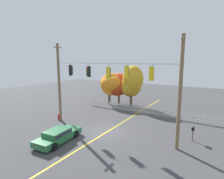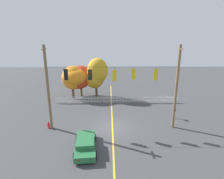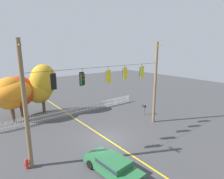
% 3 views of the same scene
% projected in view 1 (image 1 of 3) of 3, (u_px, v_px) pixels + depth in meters
% --- Properties ---
extents(ground, '(80.00, 80.00, 0.00)m').
position_uv_depth(ground, '(107.00, 132.00, 18.20)').
color(ground, '#424244').
extents(lane_centerline_stripe, '(0.16, 36.00, 0.01)m').
position_uv_depth(lane_centerline_stripe, '(107.00, 132.00, 18.20)').
color(lane_centerline_stripe, gold).
rests_on(lane_centerline_stripe, ground).
extents(signal_support_span, '(14.05, 1.10, 9.26)m').
position_uv_depth(signal_support_span, '(107.00, 87.00, 17.46)').
color(signal_support_span, brown).
rests_on(signal_support_span, ground).
extents(traffic_signal_westbound_side, '(0.43, 0.38, 1.37)m').
position_uv_depth(traffic_signal_westbound_side, '(71.00, 70.00, 19.72)').
color(traffic_signal_westbound_side, black).
extents(traffic_signal_northbound_primary, '(0.43, 0.38, 1.43)m').
position_uv_depth(traffic_signal_northbound_primary, '(88.00, 72.00, 18.48)').
color(traffic_signal_northbound_primary, black).
extents(traffic_signal_southbound_primary, '(0.43, 0.38, 1.47)m').
position_uv_depth(traffic_signal_southbound_primary, '(109.00, 73.00, 17.13)').
color(traffic_signal_southbound_primary, black).
extents(traffic_signal_northbound_secondary, '(0.43, 0.38, 1.31)m').
position_uv_depth(traffic_signal_northbound_secondary, '(127.00, 72.00, 16.08)').
color(traffic_signal_northbound_secondary, black).
extents(traffic_signal_eastbound_side, '(0.43, 0.38, 1.41)m').
position_uv_depth(traffic_signal_eastbound_side, '(152.00, 74.00, 14.86)').
color(traffic_signal_eastbound_side, black).
extents(white_picket_fence, '(18.71, 0.06, 1.10)m').
position_uv_depth(white_picket_fence, '(144.00, 110.00, 24.28)').
color(white_picket_fence, silver).
rests_on(white_picket_fence, ground).
extents(autumn_maple_near_fence, '(4.25, 3.95, 5.32)m').
position_uv_depth(autumn_maple_near_fence, '(112.00, 84.00, 29.71)').
color(autumn_maple_near_fence, brown).
rests_on(autumn_maple_near_fence, ground).
extents(autumn_maple_mid, '(4.18, 4.08, 5.24)m').
position_uv_depth(autumn_maple_mid, '(118.00, 84.00, 29.93)').
color(autumn_maple_mid, brown).
rests_on(autumn_maple_mid, ground).
extents(autumn_oak_far_east, '(3.91, 3.49, 6.56)m').
position_uv_depth(autumn_oak_far_east, '(132.00, 83.00, 28.16)').
color(autumn_oak_far_east, brown).
rests_on(autumn_oak_far_east, ground).
extents(parked_car, '(2.26, 4.70, 1.15)m').
position_uv_depth(parked_car, '(58.00, 135.00, 15.88)').
color(parked_car, '#286B3D').
rests_on(parked_car, ground).
extents(fire_hydrant, '(0.38, 0.22, 0.79)m').
position_uv_depth(fire_hydrant, '(59.00, 117.00, 21.84)').
color(fire_hydrant, red).
rests_on(fire_hydrant, ground).
extents(roadside_mailbox, '(0.25, 0.44, 1.34)m').
position_uv_depth(roadside_mailbox, '(193.00, 130.00, 15.92)').
color(roadside_mailbox, brown).
rests_on(roadside_mailbox, ground).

